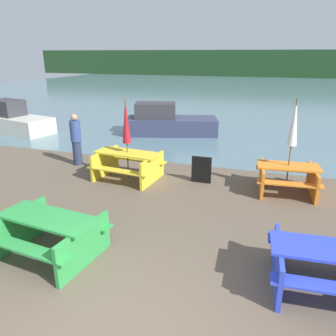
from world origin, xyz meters
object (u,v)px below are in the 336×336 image
(picnic_table_blue, at_px, (330,265))
(umbrella_white, at_px, (294,123))
(boat_second, at_px, (15,120))
(signboard, at_px, (201,170))
(picnic_table_green, at_px, (49,231))
(picnic_table_yellow, at_px, (128,163))
(umbrella_crimson, at_px, (126,122))
(picnic_table_orange, at_px, (287,176))
(boat, at_px, (168,122))
(person, at_px, (76,140))

(picnic_table_blue, xyz_separation_m, umbrella_white, (-0.53, 3.81, 1.38))
(boat_second, relative_size, signboard, 4.94)
(picnic_table_green, relative_size, signboard, 2.60)
(picnic_table_yellow, relative_size, umbrella_crimson, 0.86)
(umbrella_white, bearing_deg, picnic_table_green, -133.64)
(picnic_table_orange, height_order, umbrella_crimson, umbrella_crimson)
(picnic_table_green, bearing_deg, signboard, 66.97)
(umbrella_white, relative_size, boat, 0.57)
(picnic_table_green, relative_size, picnic_table_yellow, 0.98)
(boat_second, height_order, signboard, boat_second)
(picnic_table_orange, bearing_deg, picnic_table_blue, -82.08)
(boat_second, xyz_separation_m, signboard, (9.56, -3.62, -0.15))
(picnic_table_green, distance_m, picnic_table_yellow, 3.94)
(picnic_table_green, bearing_deg, umbrella_crimson, 93.81)
(picnic_table_yellow, distance_m, boat_second, 8.46)
(umbrella_crimson, xyz_separation_m, person, (-2.11, 0.68, -0.83))
(picnic_table_blue, height_order, umbrella_white, umbrella_white)
(umbrella_crimson, xyz_separation_m, signboard, (2.08, 0.35, -1.29))
(boat, distance_m, signboard, 6.02)
(picnic_table_yellow, xyz_separation_m, signboard, (2.08, 0.35, -0.10))
(umbrella_white, bearing_deg, boat_second, 162.98)
(picnic_table_orange, bearing_deg, picnic_table_green, -133.64)
(boat_second, xyz_separation_m, person, (5.37, -3.29, 0.31))
(picnic_table_green, bearing_deg, boat, 95.18)
(person, bearing_deg, picnic_table_blue, -30.62)
(picnic_table_yellow, relative_size, signboard, 2.64)
(person, bearing_deg, boat_second, 148.47)
(umbrella_white, distance_m, boat_second, 12.43)
(umbrella_white, height_order, signboard, umbrella_white)
(picnic_table_orange, bearing_deg, person, 177.09)
(picnic_table_blue, bearing_deg, boat, 120.88)
(umbrella_white, distance_m, umbrella_crimson, 4.37)
(picnic_table_yellow, bearing_deg, signboard, 9.56)
(umbrella_white, bearing_deg, picnic_table_orange, 180.00)
(umbrella_crimson, distance_m, signboard, 2.48)
(person, height_order, signboard, person)
(person, distance_m, signboard, 4.23)
(picnic_table_orange, distance_m, umbrella_white, 1.38)
(person, bearing_deg, picnic_table_orange, -2.91)
(umbrella_white, relative_size, signboard, 3.25)
(picnic_table_orange, height_order, boat, boat)
(person, xyz_separation_m, signboard, (4.19, -0.33, -0.46))
(picnic_table_yellow, height_order, boat_second, boat_second)
(picnic_table_green, relative_size, boat, 0.45)
(picnic_table_yellow, relative_size, umbrella_white, 0.81)
(picnic_table_yellow, xyz_separation_m, boat, (-0.61, 5.73, 0.04))
(picnic_table_yellow, height_order, signboard, picnic_table_yellow)
(umbrella_white, bearing_deg, signboard, -179.98)
(picnic_table_orange, relative_size, umbrella_crimson, 0.71)
(picnic_table_yellow, height_order, boat, boat)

